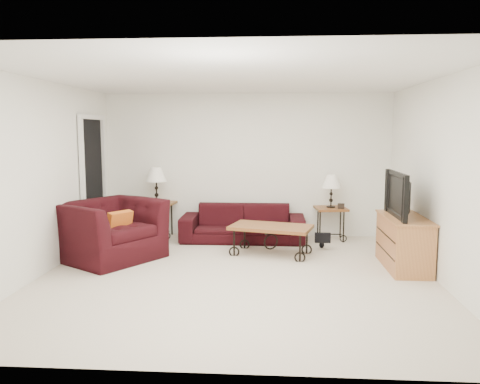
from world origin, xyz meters
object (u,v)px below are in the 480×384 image
television (404,195)px  backpack (322,233)px  coffee_table (271,240)px  lamp_left (156,185)px  lamp_right (331,191)px  side_table_left (157,220)px  armchair (111,230)px  sofa (243,223)px  tv_stand (404,242)px  side_table_right (330,224)px

television → backpack: bearing=-136.9°
coffee_table → lamp_left: bearing=151.5°
lamp_right → side_table_left: bearing=180.0°
television → lamp_left: bearing=-113.8°
side_table_left → lamp_right: (3.00, 0.00, 0.53)m
armchair → backpack: bearing=-40.9°
lamp_right → backpack: size_ratio=1.16×
armchair → backpack: 3.24m
armchair → lamp_left: bearing=21.5°
lamp_left → television: bearing=-23.8°
sofa → backpack: size_ratio=4.28×
tv_stand → television: size_ratio=1.12×
sofa → tv_stand: tv_stand is taller
side_table_right → lamp_right: 0.56m
lamp_left → tv_stand: (3.79, -1.66, -0.57)m
armchair → sofa: bearing=-20.9°
television → backpack: television is taller
armchair → tv_stand: bearing=-58.8°
television → coffee_table: bearing=-108.0°
coffee_table → side_table_right: bearing=47.0°
lamp_left → tv_stand: size_ratio=0.52×
sofa → side_table_right: (1.49, 0.18, -0.02)m
sofa → television: 2.79m
side_table_right → coffee_table: side_table_right is taller
tv_stand → side_table_left: bearing=156.3°
sofa → armchair: bearing=-144.4°
coffee_table → television: size_ratio=1.13×
lamp_right → armchair: bearing=-155.8°
side_table_left → tv_stand: (3.79, -1.66, 0.05)m
television → tv_stand: bearing=90.0°
lamp_left → tv_stand: bearing=-23.7°
side_table_left → lamp_left: (0.00, 0.00, 0.61)m
lamp_left → television: size_ratio=0.58×
sofa → side_table_left: (-1.51, 0.18, 0.00)m
backpack → side_table_left: bearing=146.1°
side_table_right → armchair: size_ratio=0.43×
coffee_table → armchair: (-2.31, -0.41, 0.20)m
coffee_table → television: bearing=-18.0°
armchair → television: television is taller
lamp_right → tv_stand: 1.90m
sofa → tv_stand: bearing=-33.1°
side_table_left → armchair: 1.53m
backpack → armchair: bearing=174.3°
side_table_right → armchair: 3.64m
side_table_left → lamp_right: bearing=0.0°
side_table_right → coffee_table: (-1.01, -1.08, -0.06)m
side_table_right → lamp_right: (0.00, 0.00, 0.56)m
side_table_right → lamp_left: size_ratio=0.91×
side_table_left → side_table_right: size_ratio=1.10×
lamp_right → coffee_table: 1.60m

